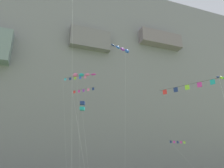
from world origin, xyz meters
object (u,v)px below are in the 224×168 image
(kite_banner_low_right, at_px, (179,144))
(kite_windsock_upper_left, at_px, (123,50))
(kite_banner_far_right, at_px, (189,89))
(kite_windsock_high_left, at_px, (81,75))
(kite_banner_near_cliff, at_px, (74,83))
(kite_banner_high_right, at_px, (83,97))
(kite_box_low_center, at_px, (82,106))

(kite_banner_low_right, bearing_deg, kite_windsock_upper_left, -166.57)
(kite_windsock_upper_left, distance_m, kite_banner_far_right, 17.27)
(kite_windsock_high_left, distance_m, kite_windsock_upper_left, 11.06)
(kite_banner_near_cliff, relative_size, kite_banner_high_right, 1.39)
(kite_banner_near_cliff, bearing_deg, kite_windsock_high_left, 54.79)
(kite_banner_low_right, distance_m, kite_windsock_upper_left, 21.24)
(kite_banner_far_right, bearing_deg, kite_banner_high_right, 143.38)
(kite_windsock_high_left, distance_m, kite_banner_far_right, 24.96)
(kite_banner_far_right, height_order, kite_box_low_center, kite_banner_far_right)
(kite_banner_low_right, xyz_separation_m, kite_box_low_center, (-20.23, -4.55, 4.58))
(kite_banner_low_right, xyz_separation_m, kite_banner_far_right, (-8.55, -15.14, 5.23))
(kite_banner_near_cliff, height_order, kite_box_low_center, kite_banner_near_cliff)
(kite_banner_low_right, distance_m, kite_banner_high_right, 22.14)
(kite_banner_near_cliff, xyz_separation_m, kite_windsock_upper_left, (7.84, -6.47, 5.45))
(kite_banner_low_right, height_order, kite_windsock_upper_left, kite_windsock_upper_left)
(kite_banner_low_right, xyz_separation_m, kite_banner_high_right, (-20.50, -6.27, 5.56))
(kite_banner_near_cliff, distance_m, kite_banner_low_right, 23.65)
(kite_banner_far_right, distance_m, kite_box_low_center, 15.78)
(kite_banner_high_right, bearing_deg, kite_banner_far_right, -36.62)
(kite_windsock_high_left, bearing_deg, kite_banner_far_right, -63.82)
(kite_banner_low_right, bearing_deg, kite_windsock_high_left, 163.00)
(kite_banner_near_cliff, height_order, kite_banner_low_right, kite_banner_near_cliff)
(kite_banner_low_right, distance_m, kite_banner_far_right, 18.16)
(kite_banner_near_cliff, height_order, kite_windsock_high_left, kite_windsock_high_left)
(kite_windsock_high_left, relative_size, kite_banner_far_right, 1.65)
(kite_banner_high_right, bearing_deg, kite_windsock_upper_left, 22.42)
(kite_banner_high_right, distance_m, kite_box_low_center, 1.99)
(kite_banner_low_right, relative_size, kite_box_low_center, 0.64)
(kite_banner_near_cliff, relative_size, kite_windsock_upper_left, 0.81)
(kite_banner_near_cliff, bearing_deg, kite_windsock_upper_left, -39.55)
(kite_windsock_high_left, bearing_deg, kite_banner_low_right, -17.00)
(kite_windsock_upper_left, bearing_deg, kite_banner_near_cliff, 140.45)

